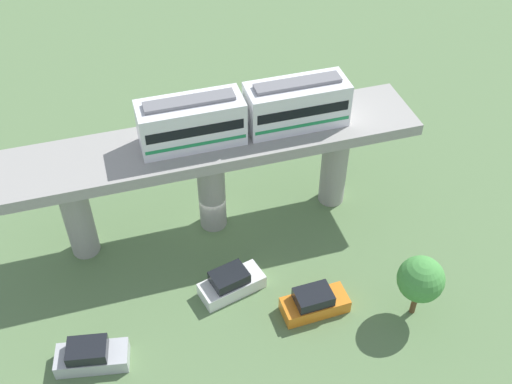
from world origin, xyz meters
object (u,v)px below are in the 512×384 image
parked_car_white (231,283)px  parked_car_silver (91,356)px  tree_near_viaduct (421,279)px  parked_car_orange (314,303)px  train (245,113)px

parked_car_white → parked_car_silver: bearing=93.2°
parked_car_white → tree_near_viaduct: 11.87m
parked_car_orange → parked_car_silver: (0.11, 13.83, 0.00)m
train → parked_car_silver: 17.38m
train → parked_car_orange: bearing=-169.0°
parked_car_orange → parked_car_silver: 13.83m
parked_car_orange → tree_near_viaduct: (-1.87, -5.94, 2.44)m
parked_car_silver → parked_car_white: same height
parked_car_silver → parked_car_white: size_ratio=0.99×
parked_car_white → tree_near_viaduct: bearing=-128.9°
parked_car_orange → tree_near_viaduct: bearing=-109.6°
parked_car_silver → tree_near_viaduct: bearing=-85.5°
parked_car_silver → parked_car_white: bearing=-62.4°
parked_car_silver → parked_car_white: 9.65m
parked_car_silver → train: bearing=-42.3°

